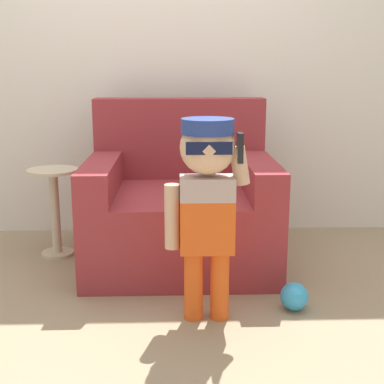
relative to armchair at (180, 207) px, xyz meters
name	(u,v)px	position (x,y,z in m)	size (l,w,h in m)	color
ground_plane	(150,261)	(-0.19, -0.02, -0.33)	(10.00, 10.00, 0.00)	#998466
wall_back	(151,44)	(-0.19, 0.64, 0.97)	(10.00, 0.05, 2.60)	silver
armchair	(180,207)	(0.00, 0.00, 0.00)	(1.08, 0.96, 0.96)	maroon
person_child	(207,189)	(0.11, -0.79, 0.30)	(0.38, 0.29, 0.94)	#E05119
side_table	(55,204)	(-0.77, 0.10, 0.00)	(0.31, 0.31, 0.55)	beige
toy_ball	(294,296)	(0.54, -0.72, -0.26)	(0.14, 0.14, 0.14)	#3399D1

